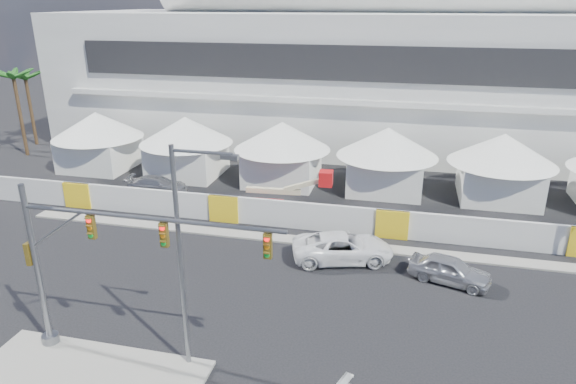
% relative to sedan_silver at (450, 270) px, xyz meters
% --- Properties ---
extents(ground, '(160.00, 160.00, 0.00)m').
position_rel_sedan_silver_xyz_m(ground, '(-9.48, -9.28, -0.78)').
color(ground, black).
rests_on(ground, ground).
extents(median_island, '(10.00, 5.00, 0.15)m').
position_rel_sedan_silver_xyz_m(median_island, '(-15.48, -12.28, -0.71)').
color(median_island, gray).
rests_on(median_island, ground).
extents(stadium, '(80.00, 24.80, 21.98)m').
position_rel_sedan_silver_xyz_m(stadium, '(-0.78, 32.22, 8.67)').
color(stadium, silver).
rests_on(stadium, ground).
extents(tent_row, '(53.40, 8.40, 5.40)m').
position_rel_sedan_silver_xyz_m(tent_row, '(-8.98, 14.72, 2.37)').
color(tent_row, white).
rests_on(tent_row, ground).
extents(hoarding_fence, '(70.00, 0.25, 2.00)m').
position_rel_sedan_silver_xyz_m(hoarding_fence, '(-3.48, 5.22, 0.22)').
color(hoarding_fence, silver).
rests_on(hoarding_fence, ground).
extents(palm_cluster, '(10.60, 10.60, 8.55)m').
position_rel_sedan_silver_xyz_m(palm_cluster, '(-42.95, 20.22, 6.10)').
color(palm_cluster, '#47331E').
rests_on(palm_cluster, ground).
extents(sedan_silver, '(3.11, 4.93, 1.56)m').
position_rel_sedan_silver_xyz_m(sedan_silver, '(0.00, 0.00, 0.00)').
color(sedan_silver, '#BABBC0').
rests_on(sedan_silver, ground).
extents(pickup_curb, '(4.44, 6.75, 1.72)m').
position_rel_sedan_silver_xyz_m(pickup_curb, '(-6.31, 1.24, 0.08)').
color(pickup_curb, white).
rests_on(pickup_curb, ground).
extents(lot_car_c, '(2.66, 5.23, 1.45)m').
position_rel_sedan_silver_xyz_m(lot_car_c, '(-22.92, 9.43, -0.05)').
color(lot_car_c, '#9B9B9F').
rests_on(lot_car_c, ground).
extents(traffic_mast, '(11.78, 0.76, 7.86)m').
position_rel_sedan_silver_xyz_m(traffic_mast, '(-16.05, -10.28, 3.80)').
color(traffic_mast, slate).
rests_on(traffic_mast, median_island).
extents(streetlight_median, '(2.75, 0.28, 9.94)m').
position_rel_sedan_silver_xyz_m(streetlight_median, '(-11.37, -10.08, 5.07)').
color(streetlight_median, slate).
rests_on(streetlight_median, median_island).
extents(boom_lift, '(7.59, 1.95, 3.83)m').
position_rel_sedan_silver_xyz_m(boom_lift, '(-12.73, 6.60, 0.25)').
color(boom_lift, red).
rests_on(boom_lift, ground).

